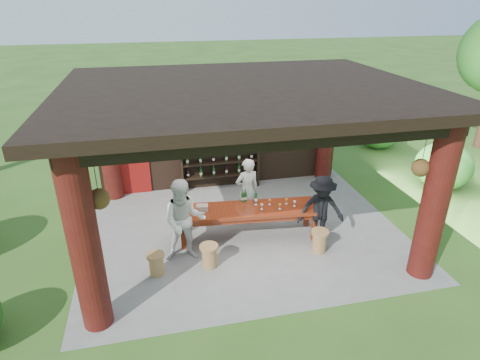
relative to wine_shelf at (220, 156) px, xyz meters
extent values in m
plane|color=#2D5119|center=(0.13, -2.45, -1.01)|extent=(90.00, 90.00, 0.00)
cube|color=slate|center=(0.13, -2.45, -1.06)|extent=(7.40, 5.90, 0.10)
cube|color=black|center=(0.13, 0.30, 0.64)|extent=(7.00, 0.18, 3.30)
cube|color=maroon|center=(-2.47, 0.20, -0.01)|extent=(0.95, 0.06, 2.00)
cylinder|color=#380C0A|center=(-3.02, -4.85, 0.64)|extent=(0.50, 0.50, 3.30)
cylinder|color=#380C0A|center=(3.28, -4.85, 0.64)|extent=(0.50, 0.50, 3.30)
cylinder|color=#380C0A|center=(-3.02, 0.10, 0.64)|extent=(0.50, 0.50, 3.30)
cylinder|color=#380C0A|center=(3.28, 0.10, 0.64)|extent=(0.50, 0.50, 3.30)
cube|color=black|center=(0.13, -4.85, 2.14)|extent=(6.70, 0.35, 0.35)
cube|color=black|center=(-3.02, -2.45, 2.14)|extent=(0.30, 5.20, 0.30)
cube|color=black|center=(3.28, -2.45, 2.14)|extent=(0.30, 5.20, 0.30)
cube|color=black|center=(0.13, -2.45, 2.39)|extent=(7.50, 6.00, 0.20)
cylinder|color=black|center=(-2.72, -4.65, 1.62)|extent=(0.01, 0.01, 0.75)
cone|color=black|center=(-2.72, -4.65, 1.16)|extent=(0.32, 0.32, 0.18)
sphere|color=#1E5919|center=(-2.72, -4.65, 1.27)|extent=(0.34, 0.34, 0.34)
cylinder|color=black|center=(2.98, -4.65, 1.62)|extent=(0.01, 0.01, 0.75)
cone|color=black|center=(2.98, -4.65, 1.16)|extent=(0.32, 0.32, 0.18)
sphere|color=#1E5919|center=(2.98, -4.65, 1.27)|extent=(0.34, 0.34, 0.34)
cube|color=#61210D|center=(0.17, -2.75, -0.30)|extent=(3.29, 1.14, 0.08)
cube|color=#61210D|center=(0.17, -2.75, -0.40)|extent=(3.08, 0.97, 0.12)
cube|color=#61210D|center=(-1.35, -2.92, -0.67)|extent=(0.13, 0.13, 0.67)
cube|color=#61210D|center=(1.63, -3.21, -0.67)|extent=(0.13, 0.13, 0.67)
cube|color=#61210D|center=(-1.29, -2.29, -0.67)|extent=(0.13, 0.13, 0.67)
cube|color=#61210D|center=(1.69, -2.58, -0.67)|extent=(0.13, 0.13, 0.67)
cylinder|color=olive|center=(-0.90, -3.71, -0.78)|extent=(0.31, 0.31, 0.45)
cylinder|color=olive|center=(-0.90, -3.71, -0.52)|extent=(0.39, 0.39, 0.06)
cylinder|color=olive|center=(1.56, -3.69, -0.78)|extent=(0.31, 0.31, 0.45)
cylinder|color=olive|center=(1.56, -3.69, -0.52)|extent=(0.39, 0.39, 0.06)
cylinder|color=olive|center=(-1.98, -3.73, -0.80)|extent=(0.29, 0.29, 0.43)
cylinder|color=olive|center=(-1.98, -3.73, -0.55)|extent=(0.37, 0.37, 0.06)
imported|color=beige|center=(0.32, -2.02, -0.18)|extent=(0.67, 0.51, 1.67)
imported|color=silver|center=(-1.34, -3.30, -0.09)|extent=(0.93, 0.75, 1.84)
imported|color=black|center=(1.71, -3.30, -0.19)|extent=(1.14, 0.77, 1.63)
cube|color=#BF6672|center=(-0.87, -2.64, -0.19)|extent=(0.28, 0.20, 0.14)
ellipsoid|color=#194C14|center=(6.35, -1.40, -0.43)|extent=(1.60, 1.60, 1.36)
ellipsoid|color=#194C14|center=(6.35, 2.14, -0.43)|extent=(1.60, 1.60, 1.36)
camera|label=1|loc=(-1.79, -10.58, 4.16)|focal=30.00mm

